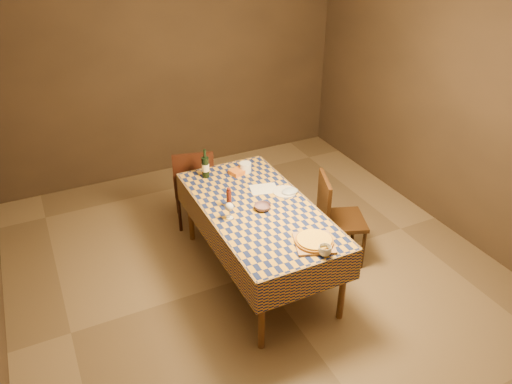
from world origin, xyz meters
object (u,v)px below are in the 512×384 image
pizza (314,240)px  chair_right (335,215)px  cutting_board (314,243)px  chair_far (194,183)px  bowl (263,207)px  dining_table (258,214)px  wine_bottle (205,167)px  white_plate (285,192)px

pizza → chair_right: bearing=44.0°
cutting_board → chair_far: bearing=102.7°
bowl → cutting_board: bearing=-77.5°
dining_table → wine_bottle: 0.79m
pizza → bowl: size_ratio=2.75×
chair_far → chair_right: size_ratio=1.00×
white_plate → chair_far: 1.15m
cutting_board → wine_bottle: wine_bottle is taller
wine_bottle → chair_right: wine_bottle is taller
chair_right → chair_far: bearing=130.8°
dining_table → chair_right: size_ratio=1.98×
dining_table → chair_right: chair_right is taller
chair_far → dining_table: bearing=-77.4°
bowl → chair_far: chair_far is taller
bowl → chair_far: (-0.26, 1.13, -0.27)m
dining_table → chair_far: bearing=102.6°
chair_right → white_plate: bearing=153.2°
bowl → wine_bottle: wine_bottle is taller
dining_table → chair_far: (-0.24, 1.08, -0.17)m
pizza → chair_far: bearing=102.7°
pizza → white_plate: bearing=77.6°
white_plate → chair_far: bearing=121.2°
dining_table → cutting_board: bearing=-77.2°
dining_table → white_plate: 0.37m
pizza → cutting_board: bearing=0.0°
cutting_board → chair_far: size_ratio=0.33×
pizza → chair_right: (0.61, 0.59, -0.28)m
chair_right → pizza: bearing=-136.0°
pizza → chair_far: (-0.40, 1.77, -0.28)m
bowl → chair_right: size_ratio=0.16×
cutting_board → chair_right: bearing=44.0°
dining_table → pizza: size_ratio=4.52×
dining_table → chair_far: 1.12m
cutting_board → bowl: bowl is taller
wine_bottle → chair_right: bearing=-39.9°
chair_far → chair_right: bearing=-49.2°
chair_far → white_plate: bearing=-58.8°
chair_right → cutting_board: bearing=-136.0°
dining_table → bowl: (0.02, -0.05, 0.10)m
dining_table → pizza: (0.16, -0.69, 0.11)m
dining_table → cutting_board: 0.71m
cutting_board → pizza: size_ratio=0.75×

